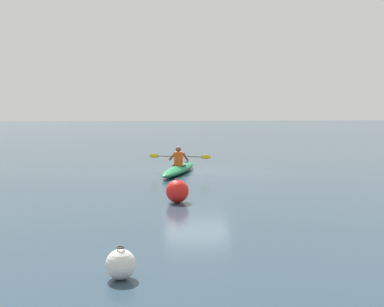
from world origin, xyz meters
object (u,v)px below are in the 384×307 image
object	(u,v)px
mooring_buoy_orange_mid	(177,191)
kayak	(179,169)
kayaker	(179,157)
mooring_buoy_red_near	(121,264)

from	to	relation	value
mooring_buoy_orange_mid	kayak	bearing A→B (deg)	-94.95
kayaker	mooring_buoy_orange_mid	bearing A→B (deg)	85.15
kayak	kayaker	distance (m)	0.47
kayaker	mooring_buoy_orange_mid	world-z (taller)	kayaker
kayak	mooring_buoy_red_near	xyz separation A→B (m)	(1.78, 11.72, 0.06)
kayak	mooring_buoy_orange_mid	world-z (taller)	mooring_buoy_orange_mid
kayak	mooring_buoy_orange_mid	bearing A→B (deg)	85.05
kayaker	kayak	bearing A→B (deg)	-108.70
mooring_buoy_orange_mid	mooring_buoy_red_near	xyz separation A→B (m)	(1.27, 5.82, -0.08)
kayaker	mooring_buoy_red_near	bearing A→B (deg)	81.38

